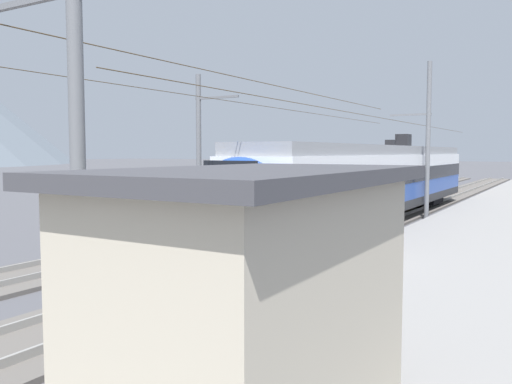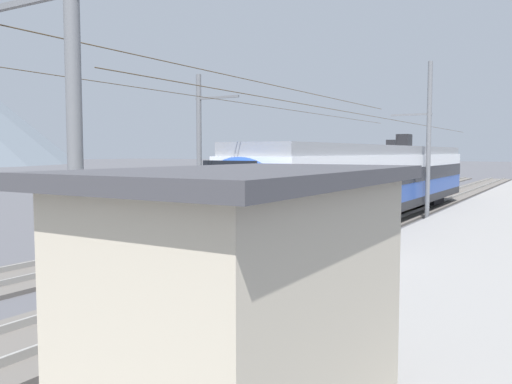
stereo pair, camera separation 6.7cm
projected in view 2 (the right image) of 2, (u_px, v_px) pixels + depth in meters
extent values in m
plane|color=#4C4C51|center=(310.00, 267.00, 16.31)|extent=(400.00, 400.00, 0.00)
cube|color=gray|center=(436.00, 277.00, 14.36)|extent=(120.00, 6.07, 0.32)
cube|color=#5B5651|center=(267.00, 260.00, 17.08)|extent=(120.00, 3.00, 0.12)
cube|color=gray|center=(287.00, 258.00, 16.70)|extent=(120.00, 0.07, 0.16)
cube|color=gray|center=(248.00, 254.00, 17.44)|extent=(120.00, 0.07, 0.16)
cube|color=#5B5651|center=(156.00, 247.00, 19.50)|extent=(120.00, 3.00, 0.12)
cube|color=gray|center=(171.00, 245.00, 19.12)|extent=(120.00, 0.07, 0.16)
cube|color=gray|center=(142.00, 241.00, 19.86)|extent=(120.00, 0.07, 0.16)
cube|color=#2D2D30|center=(382.00, 203.00, 27.07)|extent=(25.74, 2.91, 0.45)
cube|color=#1E429E|center=(382.00, 191.00, 27.02)|extent=(25.74, 2.91, 0.85)
cube|color=black|center=(382.00, 175.00, 26.96)|extent=(25.74, 2.95, 0.75)
cube|color=white|center=(382.00, 161.00, 26.91)|extent=(25.74, 2.91, 0.65)
cube|color=gray|center=(383.00, 150.00, 26.86)|extent=(25.44, 2.71, 0.45)
cube|color=black|center=(316.00, 232.00, 20.29)|extent=(2.80, 2.33, 0.42)
cube|color=black|center=(421.00, 200.00, 33.91)|extent=(2.80, 2.33, 0.42)
ellipsoid|color=#1E429E|center=(239.00, 195.00, 15.51)|extent=(1.80, 2.68, 2.25)
cube|color=black|center=(229.00, 182.00, 15.05)|extent=(0.16, 1.75, 1.19)
cube|color=black|center=(404.00, 140.00, 30.12)|extent=(0.90, 0.70, 0.70)
cube|color=#2D2D30|center=(378.00, 186.00, 41.27)|extent=(22.14, 2.89, 0.45)
cube|color=orange|center=(378.00, 177.00, 41.22)|extent=(22.14, 2.89, 0.85)
cube|color=black|center=(378.00, 167.00, 41.16)|extent=(22.14, 2.93, 0.75)
cube|color=silver|center=(379.00, 158.00, 41.11)|extent=(22.14, 2.89, 0.65)
cube|color=gray|center=(379.00, 151.00, 41.07)|extent=(21.84, 2.69, 0.45)
cube|color=black|center=(345.00, 198.00, 35.44)|extent=(2.80, 2.31, 0.42)
cube|color=black|center=(403.00, 186.00, 47.16)|extent=(2.80, 2.31, 0.42)
ellipsoid|color=orange|center=(316.00, 173.00, 31.25)|extent=(1.80, 2.66, 2.25)
cube|color=black|center=(312.00, 166.00, 30.79)|extent=(0.16, 1.74, 1.19)
cube|color=black|center=(392.00, 144.00, 43.86)|extent=(0.90, 0.70, 0.70)
cylinder|color=slate|center=(74.00, 124.00, 8.06)|extent=(0.24, 0.24, 7.93)
cube|color=slate|center=(32.00, 1.00, 8.39)|extent=(0.10, 2.15, 0.10)
cylinder|color=slate|center=(429.00, 141.00, 27.40)|extent=(0.24, 0.24, 8.18)
cube|color=slate|center=(411.00, 115.00, 27.77)|extent=(0.10, 2.15, 0.10)
cylinder|color=#473823|center=(394.00, 120.00, 28.26)|extent=(41.11, 0.02, 0.02)
cylinder|color=slate|center=(199.00, 151.00, 24.89)|extent=(0.24, 0.24, 7.15)
cube|color=slate|center=(217.00, 97.00, 24.17)|extent=(0.10, 2.37, 0.10)
cylinder|color=#473823|center=(236.00, 102.00, 23.66)|extent=(41.11, 0.02, 0.02)
cylinder|color=#59595B|center=(355.00, 229.00, 14.78)|extent=(0.08, 0.08, 2.16)
cube|color=silver|center=(355.00, 199.00, 14.71)|extent=(0.70, 0.06, 0.50)
cube|color=black|center=(356.00, 199.00, 14.69)|extent=(0.52, 0.01, 0.10)
cylinder|color=#383842|center=(256.00, 329.00, 8.40)|extent=(0.14, 0.14, 0.82)
cylinder|color=#383842|center=(261.00, 326.00, 8.54)|extent=(0.14, 0.14, 0.82)
ellipsoid|color=tan|center=(259.00, 284.00, 8.42)|extent=(0.36, 0.22, 0.62)
sphere|color=tan|center=(259.00, 256.00, 8.38)|extent=(0.22, 0.22, 0.22)
cylinder|color=tan|center=(252.00, 290.00, 8.23)|extent=(0.09, 0.09, 0.58)
cylinder|color=tan|center=(266.00, 284.00, 8.61)|extent=(0.09, 0.09, 0.58)
cube|color=black|center=(275.00, 336.00, 8.89)|extent=(0.32, 0.18, 0.26)
torus|color=black|center=(275.00, 326.00, 8.87)|extent=(0.16, 0.02, 0.16)
cylinder|color=brown|center=(338.00, 295.00, 11.37)|extent=(0.48, 0.48, 0.30)
sphere|color=#33752D|center=(338.00, 279.00, 11.34)|extent=(0.66, 0.66, 0.66)
sphere|color=gold|center=(338.00, 272.00, 11.33)|extent=(0.36, 0.36, 0.36)
cube|color=#B7AD99|center=(254.00, 314.00, 5.83)|extent=(3.92, 2.10, 2.88)
cube|color=#3D3D42|center=(254.00, 176.00, 5.72)|extent=(4.32, 2.50, 0.16)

